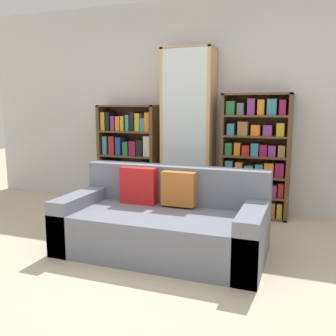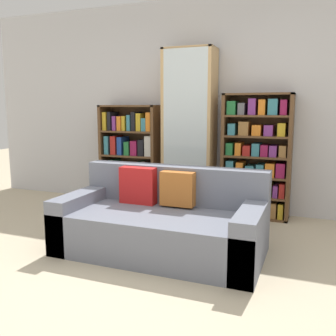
{
  "view_description": "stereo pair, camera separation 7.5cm",
  "coord_description": "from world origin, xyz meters",
  "px_view_note": "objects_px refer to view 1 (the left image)",
  "views": [
    {
      "loc": [
        1.3,
        -2.47,
        1.33
      ],
      "look_at": [
        -0.12,
        1.34,
        0.67
      ],
      "focal_mm": 40.0,
      "sensor_mm": 36.0,
      "label": 1
    },
    {
      "loc": [
        1.37,
        -2.45,
        1.33
      ],
      "look_at": [
        -0.12,
        1.34,
        0.67
      ],
      "focal_mm": 40.0,
      "sensor_mm": 36.0,
      "label": 2
    }
  ],
  "objects_px": {
    "display_cabinet": "(188,132)",
    "bookshelf_right": "(255,158)",
    "couch": "(164,223)",
    "bookshelf_left": "(130,157)",
    "wine_bottle": "(228,211)"
  },
  "relations": [
    {
      "from": "display_cabinet",
      "to": "bookshelf_right",
      "type": "xyz_separation_m",
      "value": [
        0.85,
        0.02,
        -0.3
      ]
    },
    {
      "from": "couch",
      "to": "display_cabinet",
      "type": "bearing_deg",
      "value": 98.39
    },
    {
      "from": "bookshelf_left",
      "to": "bookshelf_right",
      "type": "relative_size",
      "value": 0.91
    },
    {
      "from": "bookshelf_right",
      "to": "wine_bottle",
      "type": "xyz_separation_m",
      "value": [
        -0.24,
        -0.41,
        -0.57
      ]
    },
    {
      "from": "bookshelf_left",
      "to": "display_cabinet",
      "type": "xyz_separation_m",
      "value": [
        0.84,
        -0.02,
        0.37
      ]
    },
    {
      "from": "couch",
      "to": "bookshelf_right",
      "type": "height_order",
      "value": "bookshelf_right"
    },
    {
      "from": "bookshelf_left",
      "to": "wine_bottle",
      "type": "relative_size",
      "value": 3.87
    },
    {
      "from": "display_cabinet",
      "to": "wine_bottle",
      "type": "bearing_deg",
      "value": -33.01
    },
    {
      "from": "couch",
      "to": "wine_bottle",
      "type": "bearing_deg",
      "value": 69.26
    },
    {
      "from": "couch",
      "to": "display_cabinet",
      "type": "height_order",
      "value": "display_cabinet"
    },
    {
      "from": "couch",
      "to": "wine_bottle",
      "type": "distance_m",
      "value": 1.12
    },
    {
      "from": "couch",
      "to": "display_cabinet",
      "type": "distance_m",
      "value": 1.63
    },
    {
      "from": "couch",
      "to": "bookshelf_left",
      "type": "xyz_separation_m",
      "value": [
        -1.06,
        1.45,
        0.39
      ]
    },
    {
      "from": "bookshelf_left",
      "to": "display_cabinet",
      "type": "height_order",
      "value": "display_cabinet"
    },
    {
      "from": "bookshelf_left",
      "to": "couch",
      "type": "bearing_deg",
      "value": -53.92
    }
  ]
}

